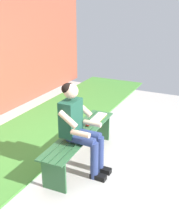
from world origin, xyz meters
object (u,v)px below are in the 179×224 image
person_seated (79,125)px  book_open (98,118)px  apple (88,124)px  bench_near (80,139)px

person_seated → book_open: bearing=-174.2°
person_seated → book_open: (-0.83, -0.08, -0.22)m
person_seated → apple: bearing=-167.8°
person_seated → bench_near: bearing=-156.0°
person_seated → book_open: person_seated is taller
person_seated → book_open: 0.86m
apple → book_open: bearing=177.2°
book_open → apple: bearing=-5.4°
bench_near → person_seated: bearing=24.0°
person_seated → apple: (-0.47, -0.10, -0.19)m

